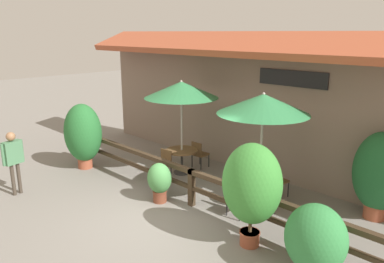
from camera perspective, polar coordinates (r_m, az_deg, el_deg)
The scene contains 17 objects.
ground_plane at distance 8.91m, azimuth -4.92°, elevation -13.24°, with size 60.00×60.00×0.00m, color gray.
building_facade at distance 11.15m, azimuth 11.03°, elevation 4.13°, with size 14.28×1.49×4.23m.
patio_railing at distance 9.27m, azimuth -0.06°, elevation -7.30°, with size 10.40×0.14×0.95m.
patio_umbrella_near at distance 10.95m, azimuth -1.64°, elevation 6.37°, with size 2.19×2.19×2.85m.
dining_table_near at distance 11.42m, azimuth -1.57°, elevation -3.50°, with size 0.96×0.96×0.74m.
chair_near_streetside at distance 11.04m, azimuth -4.38°, elevation -4.79°, with size 0.46×0.46×0.86m.
chair_near_wallside at distance 11.88m, azimuth 1.09°, elevation -3.32°, with size 0.43×0.43×0.86m.
patio_umbrella_middle at distance 8.89m, azimuth 10.80°, elevation 4.12°, with size 2.19×2.19×2.85m.
dining_table_middle at distance 9.46m, azimuth 10.22°, elevation -7.74°, with size 0.96×0.96×0.74m.
chair_middle_streetside at distance 8.97m, azimuth 7.38°, elevation -9.68°, with size 0.43×0.43×0.86m.
chair_middle_wallside at distance 10.04m, azimuth 12.81°, elevation -7.18°, with size 0.47×0.47×0.86m.
potted_plant_entrance_palm at distance 9.54m, azimuth -4.98°, elevation -7.42°, with size 0.65×0.58×1.03m.
potted_plant_corner_fern at distance 12.17m, azimuth -16.27°, elevation -0.32°, with size 1.25×1.12×2.07m.
potted_plant_small_flowering at distance 6.96m, azimuth 18.27°, elevation -15.62°, with size 1.07×0.97×1.42m.
potted_plant_broad_leaf at distance 7.46m, azimuth 9.11°, elevation -8.06°, with size 1.21×1.09×2.16m.
potted_plant_tall_tropical at distance 9.49m, azimuth 26.66°, elevation -5.69°, with size 1.17×1.05×2.08m.
pedestrian at distance 10.82m, azimuth -25.62°, elevation -3.22°, with size 0.29×0.59×1.72m.
Camera 1 is at (6.01, -5.07, 4.19)m, focal length 35.00 mm.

